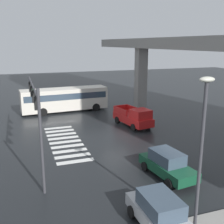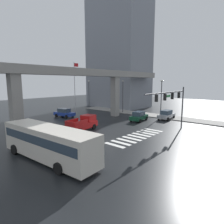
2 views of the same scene
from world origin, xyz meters
The scene contains 15 objects.
ground_plane centered at (0.00, 0.00, 0.00)m, with size 120.00×120.00×0.00m, color black.
crosswalk_stripes centered at (0.00, -4.83, 0.01)m, with size 9.35×2.80×0.01m.
elevated_overpass centered at (0.00, 6.95, 7.64)m, with size 48.52×1.91×9.12m.
office_building centered at (22.40, 16.15, 22.46)m, with size 10.62×15.50×44.92m, color gray.
sidewalk_east centered at (15.09, 2.00, 0.07)m, with size 4.00×36.00×0.15m, color gray.
pickup_truck centered at (-2.28, 2.81, 0.99)m, with size 5.36×2.78×2.08m.
city_bus centered at (-11.28, -2.90, 1.72)m, with size 3.28×10.94×2.99m.
sedan_silver centered at (13.27, -2.64, 0.85)m, with size 4.33×2.02×1.72m.
sedan_blue centered at (2.20, 13.76, 0.85)m, with size 2.54×4.55×1.72m.
sedan_dark_green centered at (8.63, 0.42, 0.85)m, with size 4.48×2.36×1.72m.
traffic_signal_mast centered at (4.50, -7.44, 4.68)m, with size 10.89×0.32×6.20m.
street_lamp_near_corner centered at (13.89, -1.16, 4.56)m, with size 0.44×0.70×7.24m.
street_lamp_mid_block centered at (13.89, 8.13, 4.56)m, with size 0.44×0.70×7.24m.
street_lamp_far_north centered at (13.89, 19.25, 4.56)m, with size 0.44×0.70×7.24m.
flagpole centered at (5.54, 14.38, 6.26)m, with size 1.16×0.12×10.90m.
Camera 2 is at (-19.94, -17.86, 6.95)m, focal length 30.61 mm.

